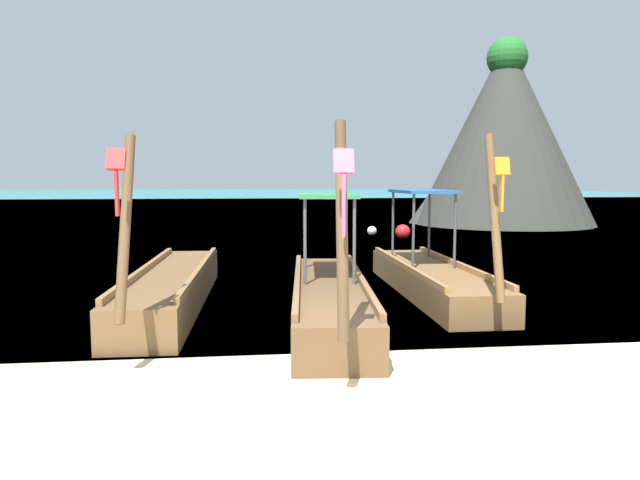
{
  "coord_description": "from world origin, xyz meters",
  "views": [
    {
      "loc": [
        -1.03,
        -5.9,
        2.17
      ],
      "look_at": [
        0.0,
        3.09,
        1.21
      ],
      "focal_mm": 32.47,
      "sensor_mm": 36.0,
      "label": 1
    }
  ],
  "objects": [
    {
      "name": "ground",
      "position": [
        0.0,
        0.0,
        0.0
      ],
      "size": [
        120.0,
        120.0,
        0.0
      ],
      "primitive_type": "plane",
      "color": "beige"
    },
    {
      "name": "sea_water",
      "position": [
        0.0,
        61.09,
        0.0
      ],
      "size": [
        120.0,
        120.0,
        0.0
      ],
      "primitive_type": "plane",
      "color": "teal",
      "rests_on": "ground"
    },
    {
      "name": "longtail_boat_red_ribbon",
      "position": [
        -2.44,
        4.09,
        0.31
      ],
      "size": [
        1.15,
        6.61,
        2.71
      ],
      "color": "brown",
      "rests_on": "ground"
    },
    {
      "name": "longtail_boat_pink_ribbon",
      "position": [
        0.12,
        2.87,
        0.35
      ],
      "size": [
        1.54,
        6.11,
        2.8
      ],
      "color": "brown",
      "rests_on": "ground"
    },
    {
      "name": "longtail_boat_orange_ribbon",
      "position": [
        2.28,
        4.56,
        0.33
      ],
      "size": [
        1.16,
        5.9,
        2.81
      ],
      "color": "brown",
      "rests_on": "ground"
    },
    {
      "name": "karst_rock",
      "position": [
        10.84,
        21.06,
        4.27
      ],
      "size": [
        8.58,
        8.46,
        8.85
      ],
      "color": "#383833",
      "rests_on": "ground"
    },
    {
      "name": "mooring_buoy_near",
      "position": [
        4.3,
        14.38,
        0.27
      ],
      "size": [
        0.54,
        0.54,
        0.54
      ],
      "color": "red",
      "rests_on": "sea_water"
    },
    {
      "name": "mooring_buoy_far",
      "position": [
        3.47,
        15.86,
        0.19
      ],
      "size": [
        0.37,
        0.37,
        0.37
      ],
      "color": "white",
      "rests_on": "sea_water"
    }
  ]
}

